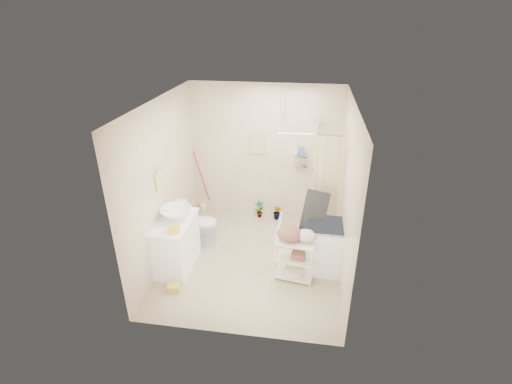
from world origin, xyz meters
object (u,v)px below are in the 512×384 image
toilet (197,223)px  laundry_rack (295,255)px  vanity (176,244)px  washing_machine (324,247)px

toilet → laundry_rack: size_ratio=0.95×
vanity → washing_machine: (2.30, 0.28, -0.01)m
vanity → toilet: size_ratio=1.24×
toilet → laundry_rack: laundry_rack is taller
laundry_rack → toilet: bearing=167.3°
vanity → laundry_rack: bearing=0.3°
vanity → toilet: vanity is taller
vanity → washing_machine: vanity is taller
toilet → washing_machine: 2.22m
toilet → vanity: bearing=168.3°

